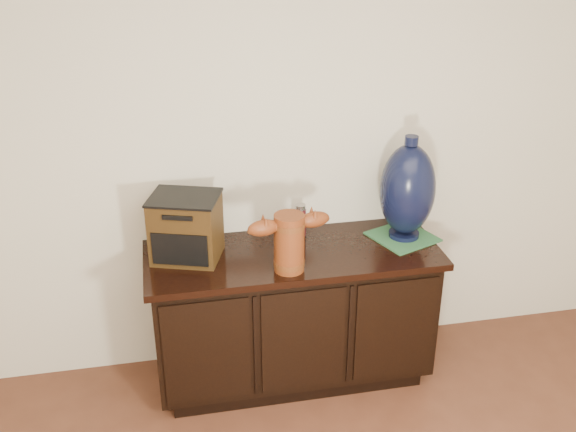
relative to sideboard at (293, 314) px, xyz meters
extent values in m
plane|color=silver|center=(0.00, 0.27, 0.91)|extent=(4.50, 0.00, 4.50)
cube|color=black|center=(0.00, 0.00, -0.35)|extent=(1.29, 0.45, 0.08)
cube|color=black|center=(0.00, 0.00, 0.01)|extent=(1.40, 0.50, 0.64)
cube|color=black|center=(0.00, 0.00, 0.35)|extent=(1.46, 0.56, 0.03)
cube|color=black|center=(-0.47, -0.25, 0.01)|extent=(0.41, 0.01, 0.56)
cube|color=black|center=(0.00, -0.25, 0.01)|extent=(0.41, 0.01, 0.56)
cube|color=black|center=(0.47, -0.25, 0.01)|extent=(0.41, 0.01, 0.56)
cylinder|color=brown|center=(-0.05, -0.17, 0.51)|extent=(0.16, 0.16, 0.28)
cylinder|color=#3D190B|center=(-0.05, -0.17, 0.41)|extent=(0.17, 0.17, 0.03)
cylinder|color=#3D190B|center=(-0.05, -0.17, 0.60)|extent=(0.17, 0.17, 0.03)
ellipsoid|color=brown|center=(-0.17, -0.19, 0.61)|extent=(0.16, 0.09, 0.08)
ellipsoid|color=brown|center=(0.07, -0.15, 0.61)|extent=(0.16, 0.09, 0.08)
cube|color=#38240E|center=(-0.51, 0.05, 0.52)|extent=(0.37, 0.33, 0.31)
cube|color=black|center=(-0.55, -0.07, 0.47)|extent=(0.26, 0.09, 0.16)
cube|color=black|center=(-0.51, 0.05, 0.68)|extent=(0.39, 0.35, 0.01)
cube|color=#2C6339|center=(0.59, 0.04, 0.37)|extent=(0.37, 0.37, 0.01)
cylinder|color=black|center=(0.59, 0.04, 0.39)|extent=(0.16, 0.16, 0.02)
ellipsoid|color=black|center=(0.59, 0.04, 0.64)|extent=(0.36, 0.36, 0.47)
cylinder|color=black|center=(0.59, 0.04, 0.89)|extent=(0.07, 0.07, 0.04)
cylinder|color=maroon|center=(0.07, 0.17, 0.44)|extent=(0.06, 0.06, 0.15)
cylinder|color=silver|center=(0.07, 0.17, 0.53)|extent=(0.06, 0.06, 0.02)
camera|label=1|loc=(-0.60, -2.86, 1.96)|focal=42.00mm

